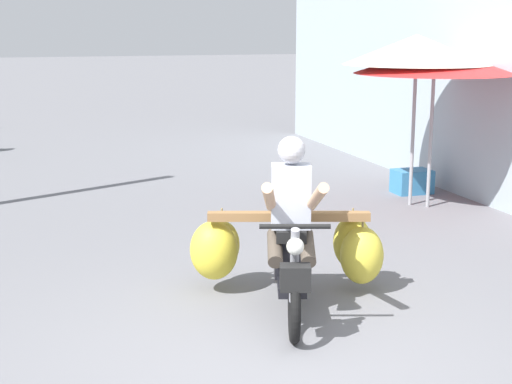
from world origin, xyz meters
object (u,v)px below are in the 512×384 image
object	(u,v)px
motorbike_main_loaded	(288,245)
market_umbrella_near_shop	(417,50)
produce_crate	(412,181)
market_umbrella_further_along	(435,60)

from	to	relation	value
motorbike_main_loaded	market_umbrella_near_shop	world-z (taller)	market_umbrella_near_shop
motorbike_main_loaded	market_umbrella_near_shop	xyz separation A→B (m)	(2.97, 3.06, 1.65)
motorbike_main_loaded	produce_crate	size ratio (longest dim) A/B	3.43
market_umbrella_near_shop	produce_crate	xyz separation A→B (m)	(0.42, 0.70, -2.00)
market_umbrella_near_shop	produce_crate	bearing A→B (deg)	59.27
market_umbrella_near_shop	produce_crate	size ratio (longest dim) A/B	4.27
motorbike_main_loaded	produce_crate	xyz separation A→B (m)	(3.39, 3.75, -0.35)
market_umbrella_further_along	produce_crate	bearing A→B (deg)	74.83
motorbike_main_loaded	market_umbrella_further_along	xyz separation A→B (m)	(3.15, 2.87, 1.51)
market_umbrella_near_shop	market_umbrella_further_along	bearing A→B (deg)	-46.15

